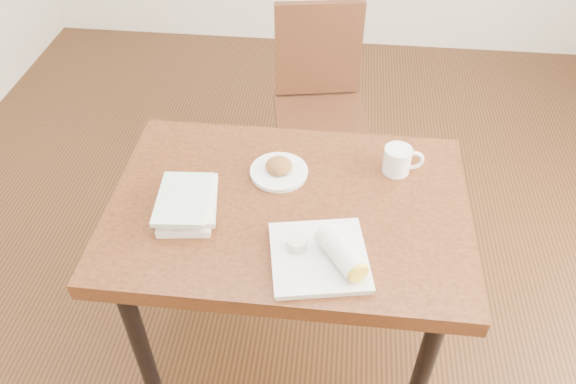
# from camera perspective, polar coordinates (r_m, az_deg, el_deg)

# --- Properties ---
(ground) EXTENTS (4.00, 5.00, 0.01)m
(ground) POSITION_cam_1_polar(r_m,az_deg,el_deg) (2.40, 0.00, -14.21)
(ground) COLOR #472814
(ground) RESTS_ON ground
(table) EXTENTS (1.16, 0.80, 0.75)m
(table) POSITION_cam_1_polar(r_m,az_deg,el_deg) (1.87, 0.00, -3.07)
(table) COLOR brown
(table) RESTS_ON ground
(chair_far) EXTENTS (0.49, 0.49, 0.95)m
(chair_far) POSITION_cam_1_polar(r_m,az_deg,el_deg) (2.67, 3.23, 9.75)
(chair_far) COLOR #442113
(chair_far) RESTS_ON ground
(plate_scone) EXTENTS (0.20, 0.20, 0.06)m
(plate_scone) POSITION_cam_1_polar(r_m,az_deg,el_deg) (1.90, -0.92, 2.27)
(plate_scone) COLOR white
(plate_scone) RESTS_ON table
(coffee_mug) EXTENTS (0.14, 0.09, 0.09)m
(coffee_mug) POSITION_cam_1_polar(r_m,az_deg,el_deg) (1.93, 11.16, 3.26)
(coffee_mug) COLOR white
(coffee_mug) RESTS_ON table
(plate_burrito) EXTENTS (0.32, 0.32, 0.09)m
(plate_burrito) POSITION_cam_1_polar(r_m,az_deg,el_deg) (1.62, 3.83, -6.44)
(plate_burrito) COLOR white
(plate_burrito) RESTS_ON table
(book_stack) EXTENTS (0.21, 0.27, 0.06)m
(book_stack) POSITION_cam_1_polar(r_m,az_deg,el_deg) (1.79, -10.17, -1.12)
(book_stack) COLOR white
(book_stack) RESTS_ON table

